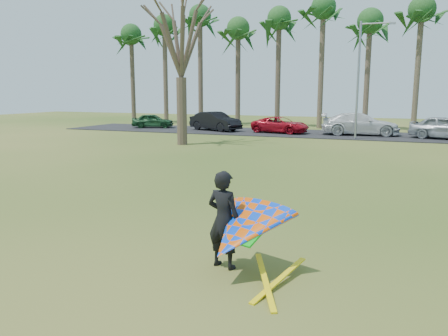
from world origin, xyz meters
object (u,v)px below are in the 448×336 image
at_px(car_0, 153,121).
at_px(car_3, 360,124).
at_px(car_1, 215,121).
at_px(kite_flyer, 239,229).
at_px(car_2, 280,125).
at_px(streetlight, 361,75).
at_px(car_4, 446,128).
at_px(bare_tree_left, 180,32).

height_order(car_0, car_3, car_3).
distance_m(car_1, kite_flyer, 29.75).
bearing_deg(kite_flyer, car_2, 102.78).
height_order(streetlight, car_4, streetlight).
bearing_deg(bare_tree_left, car_0, 128.77).
xyz_separation_m(bare_tree_left, car_0, (-8.22, 10.23, -6.22)).
xyz_separation_m(car_2, kite_flyer, (6.16, -27.15, 0.16)).
distance_m(car_1, car_3, 11.82).
relative_size(bare_tree_left, car_3, 1.68).
xyz_separation_m(streetlight, car_2, (-6.20, 2.53, -3.76)).
relative_size(streetlight, car_4, 1.69).
bearing_deg(car_4, car_2, 107.10).
height_order(car_0, kite_flyer, kite_flyer).
relative_size(streetlight, car_0, 2.13).
bearing_deg(car_1, kite_flyer, -134.73).
bearing_deg(car_0, bare_tree_left, -162.03).
height_order(car_3, kite_flyer, kite_flyer).
bearing_deg(car_0, car_2, -114.10).
height_order(bare_tree_left, car_2, bare_tree_left).
relative_size(car_3, car_4, 1.22).
relative_size(car_0, car_4, 0.79).
xyz_separation_m(bare_tree_left, streetlight, (10.16, 7.00, -2.45)).
distance_m(car_0, car_4, 24.12).
relative_size(car_1, car_4, 1.01).
xyz_separation_m(car_3, kite_flyer, (0.07, -27.69, -0.04)).
distance_m(car_3, car_4, 5.90).
bearing_deg(car_2, streetlight, -99.96).
xyz_separation_m(bare_tree_left, car_4, (15.88, 9.12, -6.05)).
height_order(streetlight, car_1, streetlight).
height_order(car_2, car_3, car_3).
bearing_deg(streetlight, car_2, 157.80).
height_order(bare_tree_left, kite_flyer, bare_tree_left).
height_order(bare_tree_left, car_1, bare_tree_left).
xyz_separation_m(car_0, kite_flyer, (18.34, -27.85, 0.16)).
distance_m(bare_tree_left, car_1, 11.54).
bearing_deg(car_3, car_4, -106.67).
height_order(car_2, kite_flyer, kite_flyer).
xyz_separation_m(bare_tree_left, kite_flyer, (10.12, -17.62, -6.06)).
bearing_deg(car_0, streetlight, -120.77).
relative_size(streetlight, car_1, 1.67).
bearing_deg(car_1, car_0, 106.69).
distance_m(car_0, car_3, 18.28).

